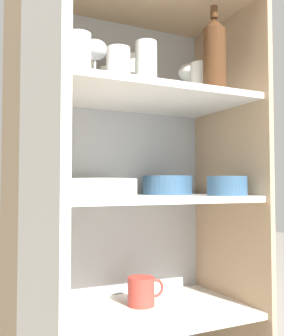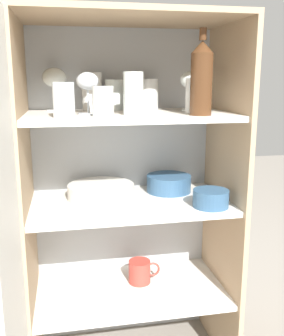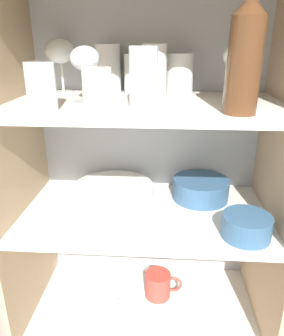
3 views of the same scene
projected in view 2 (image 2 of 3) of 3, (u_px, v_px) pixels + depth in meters
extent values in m
cube|color=#B2B7BC|center=(122.00, 190.00, 1.66)|extent=(0.76, 0.02, 1.30)
cube|color=tan|center=(28.00, 212.00, 1.39)|extent=(0.02, 0.43, 1.30)
cube|color=tan|center=(224.00, 200.00, 1.53)|extent=(0.02, 0.43, 1.30)
cube|color=tan|center=(129.00, 17.00, 1.31)|extent=(0.76, 0.43, 0.02)
cube|color=silver|center=(131.00, 291.00, 1.54)|extent=(0.72, 0.39, 0.02)
cube|color=silver|center=(130.00, 204.00, 1.46)|extent=(0.72, 0.39, 0.02)
cube|color=silver|center=(130.00, 116.00, 1.39)|extent=(0.72, 0.39, 0.02)
cube|color=silver|center=(10.00, 263.00, 1.01)|extent=(0.02, 0.37, 1.30)
cylinder|color=white|center=(133.00, 92.00, 1.42)|extent=(0.07, 0.07, 0.14)
cylinder|color=white|center=(196.00, 96.00, 1.38)|extent=(0.07, 0.07, 0.12)
cylinder|color=white|center=(92.00, 91.00, 1.48)|extent=(0.08, 0.08, 0.14)
cylinder|color=white|center=(103.00, 101.00, 1.25)|extent=(0.07, 0.07, 0.10)
cylinder|color=white|center=(133.00, 94.00, 1.29)|extent=(0.07, 0.07, 0.14)
cylinder|color=white|center=(148.00, 94.00, 1.50)|extent=(0.08, 0.08, 0.12)
cylinder|color=white|center=(64.00, 100.00, 1.20)|extent=(0.07, 0.07, 0.11)
cylinder|color=white|center=(115.00, 95.00, 1.50)|extent=(0.07, 0.07, 0.11)
cylinder|color=white|center=(56.00, 110.00, 1.46)|extent=(0.07, 0.07, 0.01)
cylinder|color=white|center=(55.00, 99.00, 1.45)|extent=(0.01, 0.01, 0.08)
ellipsoid|color=white|center=(54.00, 78.00, 1.43)|extent=(0.09, 0.09, 0.07)
cylinder|color=white|center=(88.00, 114.00, 1.32)|extent=(0.07, 0.07, 0.01)
cylinder|color=white|center=(88.00, 102.00, 1.31)|extent=(0.01, 0.01, 0.07)
ellipsoid|color=white|center=(87.00, 81.00, 1.30)|extent=(0.07, 0.07, 0.06)
cylinder|color=white|center=(190.00, 110.00, 1.48)|extent=(0.07, 0.07, 0.01)
cylinder|color=white|center=(191.00, 99.00, 1.47)|extent=(0.01, 0.01, 0.07)
ellipsoid|color=white|center=(191.00, 80.00, 1.45)|extent=(0.08, 0.08, 0.07)
cylinder|color=#4C2D19|center=(201.00, 85.00, 1.28)|extent=(0.07, 0.07, 0.20)
cone|color=#4C2D19|center=(203.00, 47.00, 1.25)|extent=(0.07, 0.07, 0.04)
cylinder|color=#4C2D19|center=(203.00, 34.00, 1.24)|extent=(0.02, 0.02, 0.04)
cylinder|color=silver|center=(101.00, 197.00, 1.49)|extent=(0.25, 0.25, 0.01)
cylinder|color=silver|center=(101.00, 195.00, 1.49)|extent=(0.25, 0.25, 0.01)
cylinder|color=silver|center=(101.00, 192.00, 1.49)|extent=(0.25, 0.25, 0.01)
cylinder|color=silver|center=(101.00, 190.00, 1.49)|extent=(0.25, 0.25, 0.01)
cylinder|color=silver|center=(101.00, 188.00, 1.48)|extent=(0.25, 0.25, 0.01)
cylinder|color=silver|center=(101.00, 186.00, 1.48)|extent=(0.25, 0.25, 0.01)
cylinder|color=#33567A|center=(169.00, 183.00, 1.57)|extent=(0.18, 0.18, 0.07)
torus|color=#33567A|center=(169.00, 176.00, 1.57)|extent=(0.17, 0.17, 0.01)
cylinder|color=#33567A|center=(211.00, 198.00, 1.39)|extent=(0.13, 0.13, 0.06)
torus|color=#33567A|center=(211.00, 191.00, 1.38)|extent=(0.13, 0.13, 0.01)
cylinder|color=#BC3D33|center=(140.00, 272.00, 1.58)|extent=(0.09, 0.09, 0.09)
torus|color=#BC3D33|center=(153.00, 269.00, 1.59)|extent=(0.06, 0.01, 0.06)
cylinder|color=silver|center=(90.00, 296.00, 1.48)|extent=(0.15, 0.07, 0.01)
ellipsoid|color=silver|center=(108.00, 289.00, 1.52)|extent=(0.04, 0.04, 0.01)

